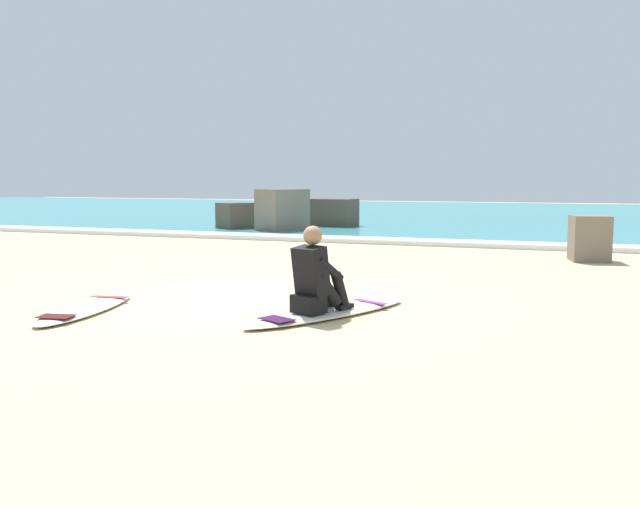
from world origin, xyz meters
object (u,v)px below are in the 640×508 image
object	(u,v)px
surfboard_main	(329,313)
shoreline_rock	(589,238)
surfboard_spare_near	(86,308)
surfer_seated	(316,279)

from	to	relation	value
surfboard_main	shoreline_rock	size ratio (longest dim) A/B	2.86
shoreline_rock	surfboard_spare_near	bearing A→B (deg)	-126.39
surfboard_spare_near	shoreline_rock	xyz separation A→B (m)	(5.44, 7.38, 0.39)
surfboard_spare_near	shoreline_rock	bearing A→B (deg)	53.61
surfer_seated	shoreline_rock	bearing A→B (deg)	67.44
surfboard_main	surfboard_spare_near	world-z (taller)	same
surfer_seated	shoreline_rock	size ratio (longest dim) A/B	1.11
surfer_seated	surfboard_main	bearing A→B (deg)	63.55
surfer_seated	surfboard_spare_near	size ratio (longest dim) A/B	0.45
surfboard_main	shoreline_rock	xyz separation A→B (m)	(2.73, 6.61, 0.39)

